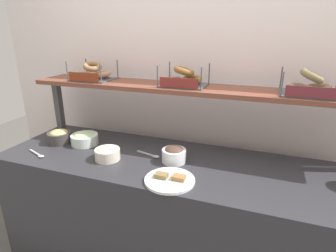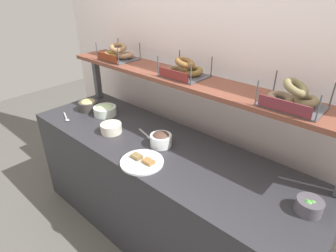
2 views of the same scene
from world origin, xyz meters
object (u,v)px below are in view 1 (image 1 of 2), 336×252
object	(u,v)px
serving_spoon_near_plate	(38,155)
bagel_basket_cinnamon_raisin	(184,79)
bowl_scallion_spread	(84,138)
bowl_chocolate_spread	(174,154)
bagel_basket_poppy	(310,87)
bagel_basket_everything	(93,74)
bowl_hummus	(59,136)
serving_plate_white	(170,180)
bowl_potato_salad	(107,153)
serving_spoon_by_edge	(151,155)

from	to	relation	value
serving_spoon_near_plate	bagel_basket_cinnamon_raisin	xyz separation A→B (m)	(0.84, 0.50, 0.47)
bowl_scallion_spread	serving_spoon_near_plate	xyz separation A→B (m)	(-0.17, -0.27, -0.04)
bowl_chocolate_spread	bagel_basket_poppy	bearing A→B (deg)	19.01
serving_spoon_near_plate	bagel_basket_everything	distance (m)	0.69
bagel_basket_everything	bagel_basket_poppy	xyz separation A→B (m)	(1.45, -0.01, 0.00)
bowl_hummus	serving_plate_white	bearing A→B (deg)	-14.32
bowl_potato_salad	bagel_basket_everything	size ratio (longest dim) A/B	0.54
bowl_potato_salad	serving_spoon_near_plate	world-z (taller)	bowl_potato_salad
serving_plate_white	bowl_scallion_spread	bearing A→B (deg)	159.68
bowl_hummus	bowl_chocolate_spread	bearing A→B (deg)	-0.37
serving_spoon_by_edge	bagel_basket_poppy	world-z (taller)	bagel_basket_poppy
bowl_hummus	serving_spoon_by_edge	xyz separation A→B (m)	(0.72, 0.02, -0.04)
bagel_basket_everything	bowl_chocolate_spread	bearing A→B (deg)	-19.58
bowl_scallion_spread	serving_plate_white	bearing A→B (deg)	-20.32
bowl_chocolate_spread	serving_spoon_near_plate	size ratio (longest dim) A/B	0.87
bowl_potato_salad	bowl_chocolate_spread	bearing A→B (deg)	15.66
bowl_scallion_spread	bagel_basket_everything	world-z (taller)	bagel_basket_everything
bagel_basket_everything	bagel_basket_poppy	distance (m)	1.45
bowl_potato_salad	bagel_basket_cinnamon_raisin	size ratio (longest dim) A/B	0.54
bowl_chocolate_spread	bowl_potato_salad	xyz separation A→B (m)	(-0.41, -0.11, -0.01)
serving_spoon_near_plate	bagel_basket_poppy	xyz separation A→B (m)	(1.60, 0.47, 0.47)
bowl_chocolate_spread	serving_plate_white	bearing A→B (deg)	-76.70
serving_plate_white	bagel_basket_cinnamon_raisin	bearing A→B (deg)	99.37
bowl_scallion_spread	serving_plate_white	xyz separation A→B (m)	(0.75, -0.28, -0.04)
serving_spoon_by_edge	bagel_basket_everything	distance (m)	0.77
bowl_scallion_spread	bagel_basket_cinnamon_raisin	xyz separation A→B (m)	(0.67, 0.23, 0.43)
bowl_chocolate_spread	serving_spoon_by_edge	bearing A→B (deg)	171.95
bowl_hummus	bagel_basket_cinnamon_raisin	bearing A→B (deg)	17.20
bowl_potato_salad	serving_spoon_by_edge	distance (m)	0.28
bowl_scallion_spread	serving_spoon_by_edge	xyz separation A→B (m)	(0.53, -0.02, -0.04)
bowl_potato_salad	serving_plate_white	world-z (taller)	bowl_potato_salad
serving_spoon_by_edge	bowl_chocolate_spread	bearing A→B (deg)	-8.05
serving_plate_white	bagel_basket_poppy	distance (m)	0.95
bagel_basket_cinnamon_raisin	bowl_hummus	bearing A→B (deg)	-162.80
bowl_potato_salad	bagel_basket_cinnamon_raisin	world-z (taller)	bagel_basket_cinnamon_raisin
serving_spoon_near_plate	bagel_basket_everything	bearing A→B (deg)	73.72
bowl_hummus	bowl_potato_salad	xyz separation A→B (m)	(0.48, -0.12, -0.01)
serving_plate_white	serving_spoon_by_edge	size ratio (longest dim) A/B	1.56
serving_spoon_by_edge	bagel_basket_everything	world-z (taller)	bagel_basket_everything
bagel_basket_cinnamon_raisin	bagel_basket_poppy	world-z (taller)	bagel_basket_poppy
serving_spoon_by_edge	bagel_basket_poppy	xyz separation A→B (m)	(0.89, 0.23, 0.47)
bagel_basket_cinnamon_raisin	bowl_potato_salad	bearing A→B (deg)	-134.58
bowl_chocolate_spread	bagel_basket_cinnamon_raisin	size ratio (longest dim) A/B	0.51
bagel_basket_poppy	bowl_potato_salad	bearing A→B (deg)	-162.18
bowl_scallion_spread	bagel_basket_cinnamon_raisin	world-z (taller)	bagel_basket_cinnamon_raisin
bowl_chocolate_spread	bagel_basket_everything	xyz separation A→B (m)	(-0.73, 0.26, 0.43)
bagel_basket_cinnamon_raisin	bagel_basket_poppy	bearing A→B (deg)	-1.60
bowl_chocolate_spread	serving_spoon_by_edge	size ratio (longest dim) A/B	0.85
bowl_chocolate_spread	bowl_scallion_spread	bearing A→B (deg)	176.39
serving_spoon_near_plate	serving_plate_white	bearing A→B (deg)	-0.63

